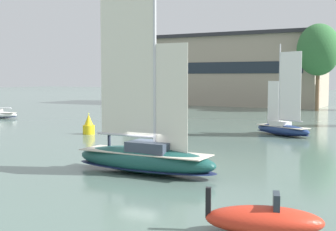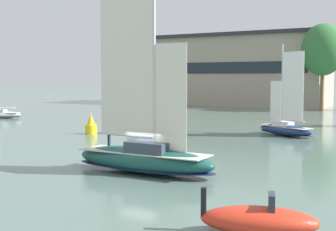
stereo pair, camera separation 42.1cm
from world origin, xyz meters
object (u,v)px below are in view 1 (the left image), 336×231
Objects in this scene: sailboat_moored_far_slip at (283,128)px; channel_buoy at (89,126)px; motor_tender at (264,220)px; tree_shore_left at (318,50)px; sailboat_main at (144,156)px.

sailboat_moored_far_slip is 19.98m from channel_buoy.
tree_shore_left is at bearing 100.14° from motor_tender.
sailboat_main is 6.00× the size of channel_buoy.
tree_shore_left reaches higher than channel_buoy.
sailboat_moored_far_slip is 31.14m from motor_tender.
motor_tender is at bearing -39.69° from channel_buoy.
tree_shore_left is at bearing 91.93° from sailboat_main.
tree_shore_left is 6.81× the size of channel_buoy.
sailboat_moored_far_slip reaches higher than motor_tender.
sailboat_main is 12.43m from motor_tender.
sailboat_main is at bearing -95.67° from sailboat_moored_far_slip.
sailboat_moored_far_slip is at bearing 104.37° from motor_tender.
motor_tender is 33.29m from channel_buoy.
motor_tender is 2.15× the size of channel_buoy.
sailboat_main is 20.90m from channel_buoy.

